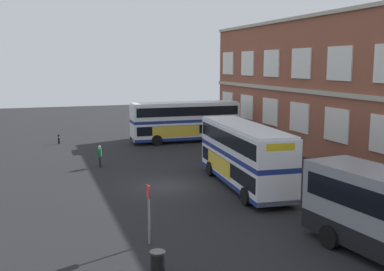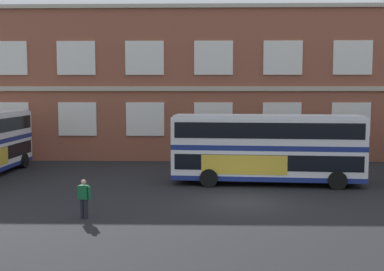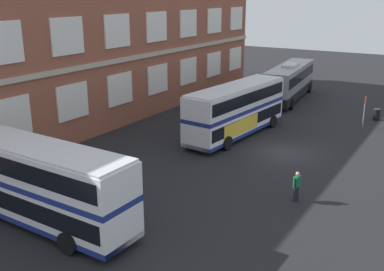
{
  "view_description": "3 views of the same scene",
  "coord_description": "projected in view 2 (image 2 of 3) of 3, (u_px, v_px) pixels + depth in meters",
  "views": [
    {
      "loc": [
        28.44,
        -8.0,
        8.0
      ],
      "look_at": [
        -3.1,
        2.83,
        2.76
      ],
      "focal_mm": 43.1,
      "sensor_mm": 36.0,
      "label": 1
    },
    {
      "loc": [
        -1.92,
        -24.12,
        5.49
      ],
      "look_at": [
        -2.58,
        3.72,
        2.95
      ],
      "focal_mm": 46.22,
      "sensor_mm": 36.0,
      "label": 2
    },
    {
      "loc": [
        -29.17,
        -10.44,
        10.9
      ],
      "look_at": [
        -6.22,
        3.82,
        2.32
      ],
      "focal_mm": 42.26,
      "sensor_mm": 36.0,
      "label": 3
    }
  ],
  "objects": [
    {
      "name": "ground_plane",
      "position": [
        239.0,
        193.0,
        26.46
      ],
      "size": [
        120.0,
        120.0,
        0.0
      ],
      "primitive_type": "plane",
      "color": "black"
    },
    {
      "name": "brick_terminal_building",
      "position": [
        212.0,
        86.0,
        41.86
      ],
      "size": [
        47.49,
        8.19,
        12.04
      ],
      "color": "brown",
      "rests_on": "ground"
    },
    {
      "name": "double_decker_middle",
      "position": [
        267.0,
        148.0,
        28.91
      ],
      "size": [
        11.18,
        3.54,
        4.07
      ],
      "color": "silver",
      "rests_on": "ground"
    },
    {
      "name": "waiting_passenger",
      "position": [
        84.0,
        197.0,
        21.17
      ],
      "size": [
        0.64,
        0.34,
        1.7
      ],
      "color": "black",
      "rests_on": "ground"
    }
  ]
}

